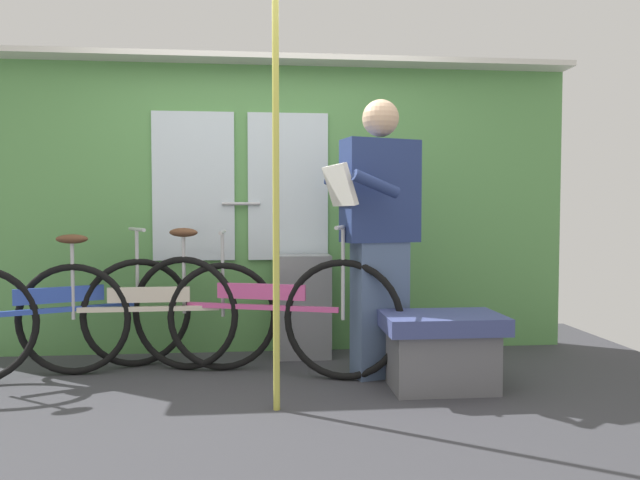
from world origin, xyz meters
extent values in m
cube|color=#38383D|center=(0.00, 0.00, -0.02)|extent=(5.60, 3.91, 0.04)
cube|color=#56934C|center=(0.00, 1.15, 1.08)|extent=(4.60, 0.08, 2.15)
cube|color=silver|center=(-0.55, 1.10, 1.25)|extent=(0.60, 0.02, 1.10)
cube|color=silver|center=(0.15, 1.10, 1.25)|extent=(0.60, 0.02, 1.10)
cylinder|color=#B2B2B7|center=(-0.20, 1.08, 1.12)|extent=(0.28, 0.02, 0.02)
cube|color=silver|center=(0.00, 1.05, 2.17)|extent=(4.60, 0.28, 0.04)
torus|color=black|center=(0.46, 0.31, 0.38)|extent=(0.74, 0.28, 0.76)
torus|color=black|center=(-0.56, 0.64, 0.38)|extent=(0.74, 0.28, 0.76)
cube|color=#D14C93|center=(-0.05, 0.47, 0.44)|extent=(0.98, 0.35, 0.03)
cube|color=#D14C93|center=(-0.05, 0.47, 0.54)|extent=(0.57, 0.21, 0.10)
cylinder|color=#B7B7BC|center=(-0.56, 0.64, 0.65)|extent=(0.02, 0.02, 0.54)
ellipsoid|color=brown|center=(-0.56, 0.64, 0.92)|extent=(0.22, 0.15, 0.06)
cylinder|color=#B7B7BC|center=(0.46, 0.31, 0.67)|extent=(0.02, 0.02, 0.58)
cylinder|color=#B7B7BC|center=(0.46, 0.31, 0.96)|extent=(0.16, 0.43, 0.02)
torus|color=black|center=(-0.30, 0.60, 0.36)|extent=(0.72, 0.06, 0.72)
torus|color=black|center=(-1.26, 0.58, 0.36)|extent=(0.72, 0.06, 0.72)
cube|color=beige|center=(-0.78, 0.59, 0.42)|extent=(0.91, 0.05, 0.03)
cube|color=beige|center=(-0.78, 0.59, 0.51)|extent=(0.52, 0.04, 0.10)
cylinder|color=#B7B7BC|center=(-1.26, 0.58, 0.62)|extent=(0.02, 0.02, 0.52)
ellipsoid|color=brown|center=(-1.26, 0.58, 0.88)|extent=(0.20, 0.09, 0.06)
cylinder|color=#B7B7BC|center=(-0.30, 0.60, 0.64)|extent=(0.02, 0.02, 0.56)
cylinder|color=#B7B7BC|center=(-0.30, 0.60, 0.92)|extent=(0.03, 0.44, 0.02)
torus|color=black|center=(-0.89, 0.76, 0.37)|extent=(0.69, 0.35, 0.74)
cube|color=#2D4CB2|center=(-1.33, 0.56, 0.43)|extent=(0.85, 0.41, 0.03)
cube|color=#2D4CB2|center=(-1.33, 0.56, 0.53)|extent=(0.50, 0.25, 0.10)
cylinder|color=#B7B7BC|center=(-0.89, 0.76, 0.65)|extent=(0.02, 0.02, 0.57)
cylinder|color=#B7B7BC|center=(-0.89, 0.76, 0.94)|extent=(0.20, 0.41, 0.02)
cube|color=slate|center=(0.71, 0.38, 0.43)|extent=(0.38, 0.27, 0.86)
cube|color=navy|center=(0.71, 0.38, 1.19)|extent=(0.52, 0.32, 0.65)
sphere|color=tan|center=(0.71, 0.38, 1.65)|extent=(0.23, 0.23, 0.23)
cube|color=silver|center=(0.44, 0.31, 1.22)|extent=(0.20, 0.36, 0.26)
cylinder|color=navy|center=(0.63, 0.13, 1.22)|extent=(0.31, 0.15, 0.17)
cylinder|color=navy|center=(0.52, 0.56, 1.22)|extent=(0.31, 0.15, 0.17)
cube|color=gray|center=(0.25, 0.93, 0.37)|extent=(0.39, 0.28, 0.74)
cylinder|color=#C6C14C|center=(0.04, -0.19, 1.08)|extent=(0.04, 0.04, 2.15)
cube|color=#3D477F|center=(1.02, 0.07, 0.40)|extent=(0.70, 0.44, 0.10)
cube|color=slate|center=(1.02, 0.07, 0.17)|extent=(0.60, 0.36, 0.35)
camera|label=1|loc=(0.00, -3.18, 1.04)|focal=31.85mm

